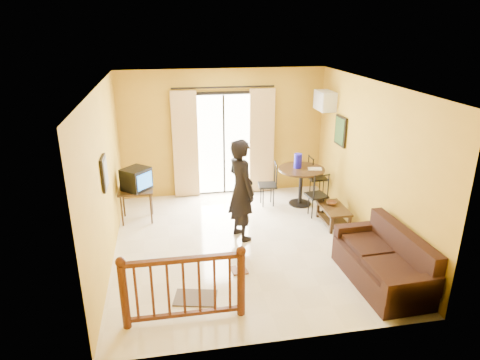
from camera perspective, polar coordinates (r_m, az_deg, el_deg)
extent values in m
plane|color=beige|center=(7.70, 0.55, -8.50)|extent=(5.00, 5.00, 0.00)
plane|color=white|center=(6.80, 0.63, 12.60)|extent=(5.00, 5.00, 0.00)
plane|color=#B78C23|center=(9.50, -2.23, 6.24)|extent=(4.50, 0.00, 4.50)
plane|color=#B78C23|center=(4.90, 6.08, -8.07)|extent=(4.50, 0.00, 4.50)
plane|color=#B78C23|center=(7.09, -17.58, 0.27)|extent=(0.00, 5.00, 5.00)
plane|color=#B78C23|center=(7.85, 16.96, 2.27)|extent=(0.00, 5.00, 5.00)
cube|color=black|center=(9.55, -2.20, 4.77)|extent=(1.34, 0.03, 2.34)
cube|color=white|center=(9.51, -2.17, 4.71)|extent=(1.20, 0.04, 2.20)
cube|color=black|center=(9.50, -2.15, 4.68)|extent=(0.04, 0.02, 2.20)
cube|color=beige|center=(9.38, -7.29, 4.64)|extent=(0.55, 0.08, 2.35)
cube|color=beige|center=(9.60, 2.92, 5.16)|extent=(0.55, 0.08, 2.35)
cylinder|color=black|center=(9.20, -2.23, 12.26)|extent=(2.20, 0.04, 0.04)
cube|color=black|center=(8.56, -13.74, -1.33)|extent=(0.66, 0.55, 0.04)
cylinder|color=black|center=(8.51, -15.47, -3.97)|extent=(0.04, 0.04, 0.64)
cylinder|color=black|center=(8.47, -11.78, -3.76)|extent=(0.04, 0.04, 0.64)
cylinder|color=black|center=(8.91, -15.26, -2.82)|extent=(0.04, 0.04, 0.64)
cylinder|color=black|center=(8.87, -11.73, -2.62)|extent=(0.04, 0.04, 0.64)
cube|color=black|center=(8.48, -13.67, 0.14)|extent=(0.63, 0.64, 0.43)
cube|color=blue|center=(8.34, -12.59, -0.13)|extent=(0.26, 0.29, 0.30)
cube|color=black|center=(6.85, -17.65, 0.90)|extent=(0.04, 0.42, 0.52)
cube|color=#5B554E|center=(6.85, -17.45, 0.91)|extent=(0.01, 0.34, 0.44)
cylinder|color=black|center=(9.10, 8.20, 1.41)|extent=(0.98, 0.98, 0.04)
cylinder|color=black|center=(9.23, 8.08, -0.92)|extent=(0.08, 0.08, 0.79)
cylinder|color=black|center=(9.38, 7.97, -3.09)|extent=(0.48, 0.48, 0.03)
cylinder|color=#1813B5|center=(9.08, 7.73, 2.55)|extent=(0.17, 0.17, 0.31)
cube|color=#F4E4D0|center=(9.08, 9.94, 1.47)|extent=(0.31, 0.24, 0.02)
cube|color=silver|center=(9.34, 11.27, 10.33)|extent=(0.30, 0.60, 0.40)
cube|color=gray|center=(9.29, 10.40, 10.34)|extent=(0.02, 0.56, 0.36)
cube|color=black|center=(8.90, 13.27, 6.39)|extent=(0.04, 0.50, 0.60)
cube|color=black|center=(8.89, 13.12, 6.39)|extent=(0.01, 0.42, 0.52)
cube|color=black|center=(8.45, 12.40, -3.69)|extent=(0.45, 0.81, 0.04)
cube|color=black|center=(8.55, 12.28, -5.12)|extent=(0.41, 0.77, 0.03)
cube|color=black|center=(8.16, 12.08, -5.90)|extent=(0.05, 0.05, 0.34)
cube|color=black|center=(8.29, 14.39, -5.65)|extent=(0.05, 0.05, 0.34)
cube|color=black|center=(8.76, 10.35, -3.87)|extent=(0.05, 0.05, 0.34)
cube|color=black|center=(8.89, 12.54, -3.67)|extent=(0.05, 0.05, 0.34)
imported|color=brown|center=(8.54, 12.12, -3.05)|extent=(0.24, 0.24, 0.06)
cube|color=black|center=(6.90, 18.23, -11.40)|extent=(0.90, 1.69, 0.41)
cube|color=black|center=(6.87, 20.87, -8.42)|extent=(0.26, 1.66, 0.57)
cube|color=black|center=(6.21, 21.96, -13.30)|extent=(0.83, 0.20, 0.31)
cube|color=black|center=(7.41, 15.56, -6.77)|extent=(0.83, 0.20, 0.31)
cube|color=black|center=(6.49, 19.54, -11.27)|extent=(0.60, 0.70, 0.10)
cube|color=black|center=(7.04, 16.71, -8.33)|extent=(0.60, 0.70, 0.10)
imported|color=black|center=(7.55, 0.16, -1.33)|extent=(0.65, 0.79, 1.85)
cylinder|color=#471E0F|center=(5.78, -15.17, -14.83)|extent=(0.11, 0.11, 0.92)
cylinder|color=#471E0F|center=(5.81, 0.15, -13.82)|extent=(0.11, 0.11, 0.92)
sphere|color=#471E0F|center=(5.51, -15.67, -10.48)|extent=(0.13, 0.13, 0.13)
sphere|color=#471E0F|center=(5.54, 0.15, -9.45)|extent=(0.13, 0.13, 0.13)
cube|color=#471E0F|center=(5.50, -7.70, -10.51)|extent=(1.55, 0.08, 0.06)
cube|color=#471E0F|center=(5.96, -7.31, -17.29)|extent=(1.55, 0.06, 0.05)
cube|color=#534842|center=(6.38, -5.96, -15.35)|extent=(0.67, 0.52, 0.02)
cube|color=brown|center=(6.92, -0.70, -12.01)|extent=(0.13, 0.26, 0.03)
cube|color=brown|center=(6.94, 0.47, -11.90)|extent=(0.13, 0.26, 0.03)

